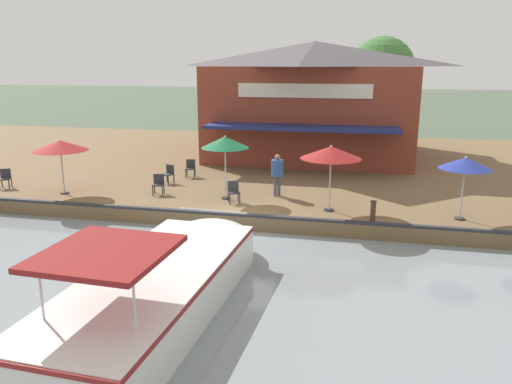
{
  "coord_description": "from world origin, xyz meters",
  "views": [
    {
      "loc": [
        16.66,
        4.34,
        5.98
      ],
      "look_at": [
        -1.0,
        0.4,
        1.3
      ],
      "focal_mm": 35.0,
      "sensor_mm": 36.0,
      "label": 1
    }
  ],
  "objects_px": {
    "patio_umbrella_back_row": "(331,153)",
    "mooring_post": "(373,212)",
    "patio_umbrella_mid_patio_right": "(465,163)",
    "patio_umbrella_by_entrance": "(225,142)",
    "motorboat_distant_upstream": "(168,277)",
    "cafe_chair_facing_river": "(191,167)",
    "cafe_chair_under_first_umbrella": "(158,183)",
    "cafe_chair_back_row_seat": "(234,191)",
    "waterfront_restaurant": "(314,98)",
    "cafe_chair_mid_patio": "(168,173)",
    "patio_umbrella_far_corner": "(60,146)",
    "tree_downstream_bank": "(331,86)",
    "cafe_chair_beside_entrance": "(5,177)",
    "tree_behind_restaurant": "(379,71)",
    "person_at_quay_edge": "(277,170)"
  },
  "relations": [
    {
      "from": "patio_umbrella_back_row",
      "to": "mooring_post",
      "type": "height_order",
      "value": "patio_umbrella_back_row"
    },
    {
      "from": "patio_umbrella_mid_patio_right",
      "to": "patio_umbrella_by_entrance",
      "type": "distance_m",
      "value": 8.94
    },
    {
      "from": "patio_umbrella_back_row",
      "to": "motorboat_distant_upstream",
      "type": "relative_size",
      "value": 0.27
    },
    {
      "from": "cafe_chair_facing_river",
      "to": "cafe_chair_under_first_umbrella",
      "type": "distance_m",
      "value": 3.44
    },
    {
      "from": "patio_umbrella_by_entrance",
      "to": "cafe_chair_back_row_seat",
      "type": "height_order",
      "value": "patio_umbrella_by_entrance"
    },
    {
      "from": "waterfront_restaurant",
      "to": "patio_umbrella_mid_patio_right",
      "type": "bearing_deg",
      "value": 28.5
    },
    {
      "from": "cafe_chair_mid_patio",
      "to": "motorboat_distant_upstream",
      "type": "xyz_separation_m",
      "value": [
        10.11,
        4.11,
        -0.36
      ]
    },
    {
      "from": "patio_umbrella_mid_patio_right",
      "to": "cafe_chair_facing_river",
      "type": "height_order",
      "value": "patio_umbrella_mid_patio_right"
    },
    {
      "from": "waterfront_restaurant",
      "to": "patio_umbrella_far_corner",
      "type": "distance_m",
      "value": 15.14
    },
    {
      "from": "tree_downstream_bank",
      "to": "patio_umbrella_back_row",
      "type": "bearing_deg",
      "value": 4.45
    },
    {
      "from": "tree_downstream_bank",
      "to": "cafe_chair_mid_patio",
      "type": "bearing_deg",
      "value": -23.48
    },
    {
      "from": "cafe_chair_facing_river",
      "to": "cafe_chair_beside_entrance",
      "type": "height_order",
      "value": "same"
    },
    {
      "from": "cafe_chair_mid_patio",
      "to": "tree_behind_restaurant",
      "type": "relative_size",
      "value": 0.12
    },
    {
      "from": "patio_umbrella_back_row",
      "to": "cafe_chair_beside_entrance",
      "type": "bearing_deg",
      "value": -91.72
    },
    {
      "from": "patio_umbrella_by_entrance",
      "to": "patio_umbrella_back_row",
      "type": "height_order",
      "value": "patio_umbrella_by_entrance"
    },
    {
      "from": "cafe_chair_under_first_umbrella",
      "to": "tree_downstream_bank",
      "type": "relative_size",
      "value": 0.15
    },
    {
      "from": "patio_umbrella_far_corner",
      "to": "cafe_chair_mid_patio",
      "type": "distance_m",
      "value": 4.8
    },
    {
      "from": "patio_umbrella_mid_patio_right",
      "to": "motorboat_distant_upstream",
      "type": "relative_size",
      "value": 0.24
    },
    {
      "from": "cafe_chair_beside_entrance",
      "to": "mooring_post",
      "type": "height_order",
      "value": "cafe_chair_beside_entrance"
    },
    {
      "from": "cafe_chair_beside_entrance",
      "to": "tree_downstream_bank",
      "type": "xyz_separation_m",
      "value": [
        -16.8,
        12.97,
        3.36
      ]
    },
    {
      "from": "patio_umbrella_back_row",
      "to": "cafe_chair_beside_entrance",
      "type": "distance_m",
      "value": 14.42
    },
    {
      "from": "motorboat_distant_upstream",
      "to": "tree_behind_restaurant",
      "type": "xyz_separation_m",
      "value": [
        -21.41,
        5.25,
        4.78
      ]
    },
    {
      "from": "cafe_chair_beside_entrance",
      "to": "mooring_post",
      "type": "relative_size",
      "value": 1.08
    },
    {
      "from": "cafe_chair_beside_entrance",
      "to": "tree_behind_restaurant",
      "type": "height_order",
      "value": "tree_behind_restaurant"
    },
    {
      "from": "motorboat_distant_upstream",
      "to": "tree_downstream_bank",
      "type": "xyz_separation_m",
      "value": [
        -24.48,
        2.13,
        3.72
      ]
    },
    {
      "from": "person_at_quay_edge",
      "to": "patio_umbrella_mid_patio_right",
      "type": "bearing_deg",
      "value": 75.56
    },
    {
      "from": "cafe_chair_under_first_umbrella",
      "to": "patio_umbrella_mid_patio_right",
      "type": "bearing_deg",
      "value": 85.38
    },
    {
      "from": "patio_umbrella_by_entrance",
      "to": "patio_umbrella_far_corner",
      "type": "bearing_deg",
      "value": -84.34
    },
    {
      "from": "patio_umbrella_back_row",
      "to": "tree_downstream_bank",
      "type": "bearing_deg",
      "value": -175.55
    },
    {
      "from": "patio_umbrella_mid_patio_right",
      "to": "patio_umbrella_by_entrance",
      "type": "bearing_deg",
      "value": -95.67
    },
    {
      "from": "cafe_chair_facing_river",
      "to": "cafe_chair_mid_patio",
      "type": "relative_size",
      "value": 1.0
    },
    {
      "from": "patio_umbrella_far_corner",
      "to": "person_at_quay_edge",
      "type": "relative_size",
      "value": 1.32
    },
    {
      "from": "patio_umbrella_mid_patio_right",
      "to": "cafe_chair_beside_entrance",
      "type": "relative_size",
      "value": 2.67
    },
    {
      "from": "cafe_chair_facing_river",
      "to": "waterfront_restaurant",
      "type": "bearing_deg",
      "value": 146.6
    },
    {
      "from": "cafe_chair_mid_patio",
      "to": "tree_downstream_bank",
      "type": "xyz_separation_m",
      "value": [
        -14.38,
        6.25,
        3.36
      ]
    },
    {
      "from": "cafe_chair_mid_patio",
      "to": "cafe_chair_beside_entrance",
      "type": "bearing_deg",
      "value": -70.15
    },
    {
      "from": "patio_umbrella_by_entrance",
      "to": "cafe_chair_facing_river",
      "type": "bearing_deg",
      "value": -141.64
    },
    {
      "from": "cafe_chair_back_row_seat",
      "to": "cafe_chair_beside_entrance",
      "type": "height_order",
      "value": "same"
    },
    {
      "from": "waterfront_restaurant",
      "to": "motorboat_distant_upstream",
      "type": "distance_m",
      "value": 19.62
    },
    {
      "from": "cafe_chair_mid_patio",
      "to": "motorboat_distant_upstream",
      "type": "bearing_deg",
      "value": 22.14
    },
    {
      "from": "patio_umbrella_back_row",
      "to": "cafe_chair_back_row_seat",
      "type": "relative_size",
      "value": 2.92
    },
    {
      "from": "cafe_chair_beside_entrance",
      "to": "cafe_chair_under_first_umbrella",
      "type": "bearing_deg",
      "value": 93.65
    },
    {
      "from": "mooring_post",
      "to": "tree_downstream_bank",
      "type": "height_order",
      "value": "tree_downstream_bank"
    },
    {
      "from": "patio_umbrella_far_corner",
      "to": "patio_umbrella_back_row",
      "type": "xyz_separation_m",
      "value": [
        0.12,
        11.2,
        0.16
      ]
    },
    {
      "from": "motorboat_distant_upstream",
      "to": "tree_behind_restaurant",
      "type": "distance_m",
      "value": 22.56
    },
    {
      "from": "cafe_chair_mid_patio",
      "to": "tree_downstream_bank",
      "type": "height_order",
      "value": "tree_downstream_bank"
    },
    {
      "from": "cafe_chair_facing_river",
      "to": "cafe_chair_beside_entrance",
      "type": "xyz_separation_m",
      "value": [
        3.89,
        -7.27,
        0.0
      ]
    },
    {
      "from": "patio_umbrella_mid_patio_right",
      "to": "mooring_post",
      "type": "height_order",
      "value": "patio_umbrella_mid_patio_right"
    },
    {
      "from": "person_at_quay_edge",
      "to": "mooring_post",
      "type": "height_order",
      "value": "person_at_quay_edge"
    },
    {
      "from": "waterfront_restaurant",
      "to": "person_at_quay_edge",
      "type": "height_order",
      "value": "waterfront_restaurant"
    }
  ]
}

